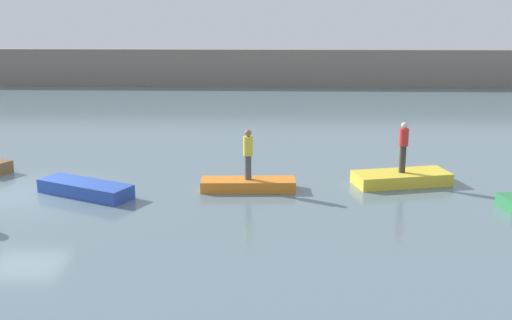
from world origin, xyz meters
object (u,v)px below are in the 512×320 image
(person_yellow_shirt, at_px, (248,152))
(person_red_shirt, at_px, (403,145))
(rowboat_blue, at_px, (85,189))
(rowboat_orange, at_px, (248,184))
(rowboat_yellow, at_px, (401,178))

(person_yellow_shirt, xyz_separation_m, person_red_shirt, (5.28, 0.83, 0.09))
(rowboat_blue, height_order, person_yellow_shirt, person_yellow_shirt)
(rowboat_blue, distance_m, person_red_shirt, 10.76)
(rowboat_blue, xyz_separation_m, person_yellow_shirt, (5.29, 0.77, 1.09))
(rowboat_blue, bearing_deg, rowboat_orange, 34.11)
(rowboat_orange, distance_m, rowboat_yellow, 5.35)
(rowboat_orange, relative_size, person_yellow_shirt, 1.85)
(rowboat_yellow, bearing_deg, person_red_shirt, 0.00)
(rowboat_yellow, relative_size, person_yellow_shirt, 1.92)
(rowboat_orange, relative_size, person_red_shirt, 1.79)
(rowboat_yellow, bearing_deg, person_yellow_shirt, 175.58)
(rowboat_orange, height_order, person_red_shirt, person_red_shirt)
(rowboat_blue, height_order, person_red_shirt, person_red_shirt)
(rowboat_blue, xyz_separation_m, rowboat_orange, (5.29, 0.77, -0.04))
(rowboat_blue, bearing_deg, person_red_shirt, 34.45)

